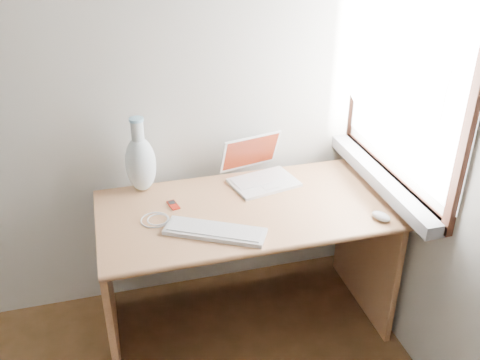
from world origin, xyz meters
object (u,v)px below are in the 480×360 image
object	(u,v)px
laptop	(262,171)
vase	(140,162)
external_keyboard	(215,231)
desk	(240,234)

from	to	relation	value
laptop	vase	size ratio (longest dim) A/B	0.95
external_keyboard	desk	bearing A→B (deg)	82.92
laptop	external_keyboard	world-z (taller)	laptop
desk	external_keyboard	distance (m)	0.38
external_keyboard	vase	size ratio (longest dim) A/B	1.18
external_keyboard	vase	xyz separation A→B (m)	(-0.26, 0.46, 0.14)
desk	laptop	xyz separation A→B (m)	(0.15, 0.15, 0.25)
laptop	external_keyboard	xyz separation A→B (m)	(-0.33, -0.40, -0.04)
laptop	vase	xyz separation A→B (m)	(-0.59, 0.06, 0.10)
external_keyboard	laptop	bearing A→B (deg)	79.03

